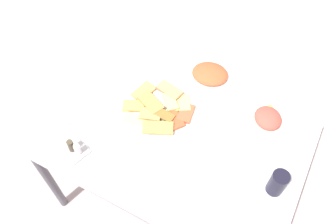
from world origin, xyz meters
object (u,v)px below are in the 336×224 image
Objects in this scene: pide_platter at (160,109)px; spoon at (53,115)px; salad_plate_rice at (210,75)px; paper_napkin at (56,112)px; fork at (58,109)px; salad_plate_greens at (268,119)px; condiment_caddy at (75,150)px; soda_can at (278,183)px; dining_table at (173,129)px.

spoon is (0.41, 0.25, -0.01)m from pide_platter.
salad_plate_rice is (-0.12, -0.29, 0.01)m from pide_platter.
paper_napkin is 0.02m from fork.
condiment_caddy is at bearing 38.80° from salad_plate_greens.
soda_can is at bearing -171.33° from spoon.
dining_table is at bearing 26.50° from salad_plate_greens.
spoon is at bearing 26.08° from salad_plate_greens.
pide_platter is 0.46m from fork.
salad_plate_rice is 0.73m from fork.
salad_plate_greens is at bearing -159.05° from pide_platter.
pide_platter is at bearing -150.67° from paper_napkin.
soda_can is (-0.46, 0.41, 0.04)m from salad_plate_rice.
soda_can reaches higher than pide_platter.
condiment_caddy is (0.28, 0.34, 0.10)m from dining_table.
pide_platter reaches higher than dining_table.
soda_can is at bearing -169.42° from fork.
dining_table is 0.53m from soda_can.
dining_table is 0.54m from paper_napkin.
pide_platter is at bearing -147.42° from spoon.
salad_plate_greens reaches higher than salad_plate_rice.
salad_plate_greens is at bearing -66.23° from soda_can.
spoon is at bearing 7.29° from soda_can.
salad_plate_rice is at bearing -41.72° from soda_can.
salad_plate_rice is 0.72m from condiment_caddy.
pide_platter is at bearing -120.19° from condiment_caddy.
salad_plate_rice reaches higher than paper_napkin.
condiment_caddy is at bearing 50.28° from dining_table.
soda_can is 0.63× the size of spoon.
paper_napkin is at bearing 25.10° from salad_plate_greens.
paper_napkin is at bearing 95.34° from fork.
fork reaches higher than paper_napkin.
fork is (0.49, 0.20, 0.09)m from dining_table.
condiment_caddy is (0.32, 0.64, 0.00)m from salad_plate_rice.
spoon is at bearing 95.34° from fork.
fork is (0.86, 0.38, -0.01)m from salad_plate_greens.
condiment_caddy is at bearing 150.75° from fork.
dining_table is 0.43m from salad_plate_greens.
condiment_caddy reaches higher than fork.
pide_platter is 0.47m from paper_napkin.
dining_table is at bearing -129.72° from condiment_caddy.
dining_table is at bearing 170.10° from pide_platter.
pide_platter is 0.48m from salad_plate_greens.
soda_can reaches higher than dining_table.
fork is (0.53, 0.50, -0.01)m from salad_plate_rice.
salad_plate_rice is at bearing -112.28° from pide_platter.
condiment_caddy is (0.65, 0.53, 0.00)m from salad_plate_greens.
salad_plate_rice is 1.95× the size of paper_napkin.
pide_platter is 0.48m from spoon.
salad_plate_rice is (-0.04, -0.30, 0.10)m from dining_table.
salad_plate_rice reaches higher than pide_platter.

